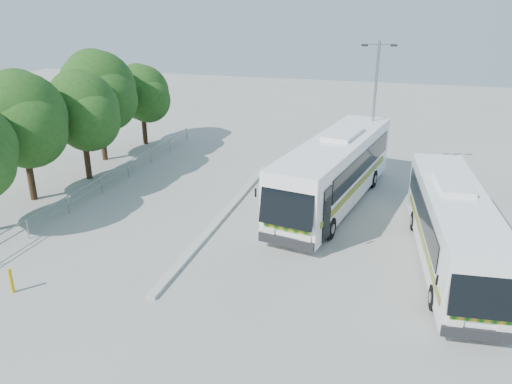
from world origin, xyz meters
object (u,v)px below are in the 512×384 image
(tree_far_e, at_px, (142,93))
(bollard, at_px, (11,281))
(tree_far_d, at_px, (99,89))
(tree_far_c, at_px, (82,110))
(lamppost, at_px, (374,105))
(coach_main, at_px, (335,170))
(coach_adjacent, at_px, (453,226))
(tree_far_b, at_px, (22,118))

(tree_far_e, xyz_separation_m, bollard, (5.16, -20.27, -3.39))
(tree_far_e, bearing_deg, tree_far_d, -98.63)
(tree_far_c, relative_size, lamppost, 0.80)
(coach_main, relative_size, lamppost, 1.60)
(coach_adjacent, bearing_deg, bollard, -161.89)
(coach_main, distance_m, coach_adjacent, 7.51)
(tree_far_c, height_order, lamppost, lamppost)
(coach_main, relative_size, coach_adjacent, 1.15)
(tree_far_d, bearing_deg, coach_adjacent, -22.34)
(tree_far_d, xyz_separation_m, coach_main, (16.14, -3.75, -2.87))
(tree_far_b, distance_m, tree_far_e, 12.13)
(coach_main, distance_m, lamppost, 5.86)
(tree_far_c, bearing_deg, tree_far_d, 107.83)
(bollard, bearing_deg, coach_adjacent, 23.61)
(coach_adjacent, bearing_deg, tree_far_c, 160.26)
(tree_far_b, bearing_deg, coach_adjacent, -3.44)
(tree_far_c, bearing_deg, coach_adjacent, -14.23)
(tree_far_e, bearing_deg, bollard, -75.71)
(coach_main, bearing_deg, tree_far_b, -155.64)
(coach_main, relative_size, bollard, 13.12)
(tree_far_b, xyz_separation_m, coach_main, (15.84, 3.85, -2.62))
(tree_far_b, height_order, tree_far_d, tree_far_d)
(tree_far_d, xyz_separation_m, coach_adjacent, (21.61, -8.88, -3.11))
(tree_far_b, bearing_deg, lamppost, 27.23)
(tree_far_d, xyz_separation_m, bollard, (5.85, -15.77, -4.32))
(bollard, bearing_deg, coach_main, 49.42)
(tree_far_d, relative_size, lamppost, 0.90)
(lamppost, height_order, bollard, lamppost)
(tree_far_c, xyz_separation_m, bollard, (4.66, -12.07, -3.76))
(tree_far_e, xyz_separation_m, coach_main, (15.46, -8.25, -1.94))
(tree_far_b, xyz_separation_m, coach_adjacent, (21.32, -1.28, -2.86))
(coach_adjacent, distance_m, lamppost, 11.30)
(tree_far_b, height_order, bollard, tree_far_b)
(tree_far_c, bearing_deg, bollard, -68.91)
(tree_far_e, distance_m, bollard, 21.19)
(coach_main, height_order, lamppost, lamppost)
(tree_far_b, bearing_deg, tree_far_c, 77.09)
(tree_far_d, bearing_deg, tree_far_b, -87.77)
(tree_far_b, relative_size, bollard, 6.99)
(coach_adjacent, bearing_deg, tree_far_b, 171.06)
(coach_adjacent, bearing_deg, tree_far_d, 152.16)
(coach_main, xyz_separation_m, bollard, (-10.29, -12.02, -1.45))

